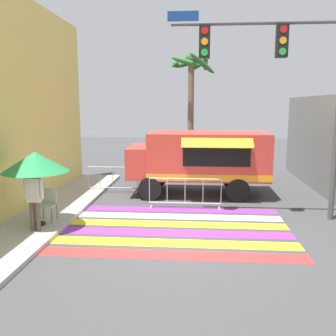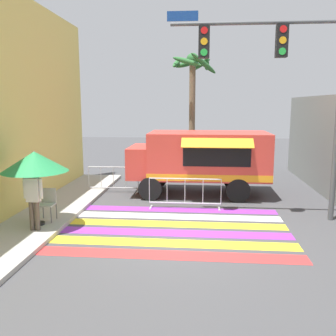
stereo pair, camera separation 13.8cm
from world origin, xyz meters
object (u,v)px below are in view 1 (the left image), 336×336
at_px(food_truck, 197,157).
at_px(barricade_side, 113,180).
at_px(vendor_person, 34,196).
at_px(traffic_signal_pole, 283,69).
at_px(patio_umbrella, 35,162).
at_px(folding_chair, 48,201).
at_px(palm_tree, 191,86).
at_px(barricade_front, 185,193).

bearing_deg(food_truck, barricade_side, 179.87).
height_order(food_truck, barricade_side, food_truck).
relative_size(vendor_person, barricade_side, 0.83).
distance_m(traffic_signal_pole, vendor_person, 7.80).
xyz_separation_m(traffic_signal_pole, patio_umbrella, (-6.85, -1.58, -2.56)).
xyz_separation_m(folding_chair, palm_tree, (3.96, 8.21, 3.66)).
xyz_separation_m(food_truck, palm_tree, (-0.34, 4.15, 2.86)).
bearing_deg(folding_chair, patio_umbrella, -120.27).
xyz_separation_m(folding_chair, barricade_front, (3.91, 1.97, -0.15)).
distance_m(barricade_side, palm_tree, 6.38).
bearing_deg(palm_tree, traffic_signal_pole, -68.62).
xyz_separation_m(vendor_person, barricade_side, (0.96, 4.99, -0.56)).
height_order(traffic_signal_pole, barricade_front, traffic_signal_pole).
relative_size(traffic_signal_pole, folding_chair, 6.84).
relative_size(barricade_front, barricade_side, 1.20).
bearing_deg(palm_tree, barricade_front, -90.49).
relative_size(traffic_signal_pole, patio_umbrella, 3.03).
xyz_separation_m(food_truck, folding_chair, (-4.30, -4.06, -0.80)).
bearing_deg(barricade_front, palm_tree, 89.51).
bearing_deg(barricade_side, food_truck, -0.13).
relative_size(patio_umbrella, barricade_front, 0.86).
distance_m(patio_umbrella, palm_tree, 9.89).
distance_m(food_truck, patio_umbrella, 6.33).
height_order(food_truck, palm_tree, palm_tree).
distance_m(vendor_person, barricade_side, 5.11).
xyz_separation_m(traffic_signal_pole, folding_chair, (-6.74, -1.10, -3.78)).
distance_m(traffic_signal_pole, barricade_front, 4.93).
bearing_deg(patio_umbrella, palm_tree, 64.91).
bearing_deg(barricade_side, patio_umbrella, -103.32).
distance_m(patio_umbrella, vendor_person, 0.95).
distance_m(food_truck, barricade_front, 2.33).
bearing_deg(palm_tree, folding_chair, -115.76).
relative_size(traffic_signal_pole, barricade_front, 2.59).
xyz_separation_m(food_truck, traffic_signal_pole, (2.44, -2.96, 2.98)).
bearing_deg(patio_umbrella, food_truck, 45.82).
height_order(patio_umbrella, palm_tree, palm_tree).
relative_size(food_truck, barricade_side, 2.61).
xyz_separation_m(barricade_front, palm_tree, (0.05, 6.24, 3.81)).
relative_size(food_truck, vendor_person, 3.14).
bearing_deg(barricade_front, traffic_signal_pole, -17.02).
bearing_deg(traffic_signal_pole, food_truck, 129.56).
bearing_deg(food_truck, folding_chair, -136.64).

